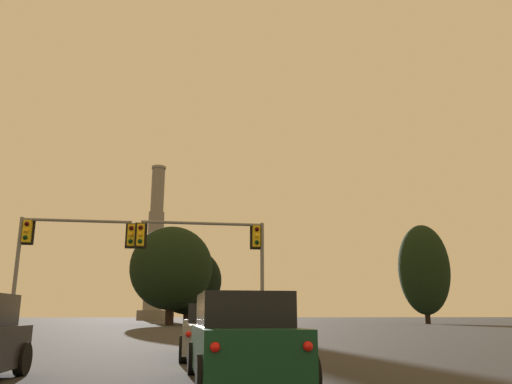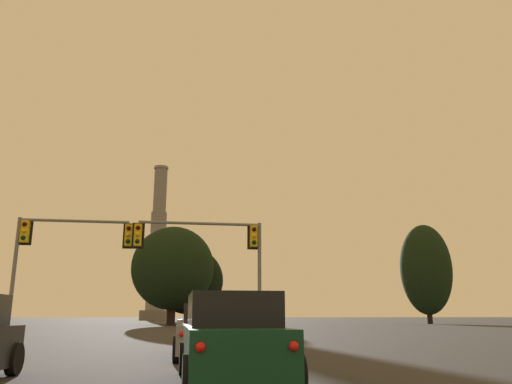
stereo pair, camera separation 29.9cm
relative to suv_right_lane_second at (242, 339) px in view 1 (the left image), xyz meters
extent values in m
cube|color=#0F3823|center=(0.00, -0.03, -0.21)|extent=(1.95, 4.81, 0.95)
cube|color=black|center=(0.00, 0.09, 0.61)|extent=(1.80, 2.81, 0.70)
cylinder|color=black|center=(-0.95, 1.89, -0.52)|extent=(0.23, 0.76, 0.76)
cylinder|color=black|center=(0.93, 1.90, -0.52)|extent=(0.23, 0.76, 0.76)
cylinder|color=black|center=(-0.93, -1.96, -0.52)|extent=(0.23, 0.76, 0.76)
cylinder|color=black|center=(0.95, -1.95, -0.52)|extent=(0.23, 0.76, 0.76)
sphere|color=red|center=(-0.76, -2.46, 0.00)|extent=(0.17, 0.17, 0.17)
sphere|color=red|center=(0.80, -2.45, 0.00)|extent=(0.17, 0.17, 0.17)
cube|color=gray|center=(-0.04, 7.05, -0.24)|extent=(2.26, 5.49, 0.88)
cube|color=black|center=(0.05, 8.80, 0.56)|extent=(1.93, 1.89, 0.72)
cube|color=gray|center=(-1.04, 5.71, 0.28)|extent=(0.22, 2.43, 0.16)
cube|color=gray|center=(0.83, 5.62, 0.28)|extent=(0.22, 2.43, 0.16)
cylinder|color=black|center=(-0.91, 9.30, -0.50)|extent=(0.26, 0.81, 0.80)
cylinder|color=black|center=(1.05, 9.20, -0.50)|extent=(0.26, 0.81, 0.80)
cylinder|color=black|center=(-1.12, 4.90, -0.50)|extent=(0.26, 0.81, 0.80)
cylinder|color=black|center=(0.84, 4.81, -0.50)|extent=(0.26, 0.81, 0.80)
sphere|color=red|center=(-0.99, 4.37, -0.04)|extent=(0.17, 0.17, 0.17)
sphere|color=red|center=(0.65, 4.29, -0.04)|extent=(0.17, 0.17, 0.17)
cylinder|color=black|center=(-4.96, 2.27, -0.52)|extent=(0.25, 0.77, 0.76)
cylinder|color=slate|center=(-8.70, 13.76, 2.06)|extent=(0.18, 0.18, 5.91)
cylinder|color=black|center=(-8.70, 13.76, -0.85)|extent=(0.40, 0.40, 0.10)
cube|color=yellow|center=(-8.41, 13.76, 4.34)|extent=(0.34, 0.34, 1.04)
cube|color=black|center=(-8.41, 13.94, 4.34)|extent=(0.58, 0.03, 1.25)
sphere|color=#320504|center=(-8.41, 13.57, 4.66)|extent=(0.22, 0.22, 0.22)
sphere|color=#F2AD14|center=(-8.41, 13.57, 4.34)|extent=(0.22, 0.22, 0.22)
sphere|color=black|center=(-8.41, 13.57, 4.02)|extent=(0.22, 0.22, 0.22)
cylinder|color=slate|center=(-6.16, 13.76, 4.91)|extent=(5.08, 0.14, 0.14)
sphere|color=slate|center=(-8.70, 13.76, 4.91)|extent=(0.18, 0.18, 0.18)
cube|color=yellow|center=(-3.62, 13.76, 4.27)|extent=(0.34, 0.34, 1.04)
cube|color=black|center=(-3.62, 13.94, 4.27)|extent=(0.58, 0.03, 1.25)
sphere|color=#320504|center=(-3.62, 13.57, 4.59)|extent=(0.22, 0.22, 0.22)
sphere|color=#F2AD14|center=(-3.62, 13.57, 4.27)|extent=(0.22, 0.22, 0.22)
sphere|color=black|center=(-3.62, 13.57, 3.95)|extent=(0.22, 0.22, 0.22)
cylinder|color=slate|center=(2.73, 13.07, 2.02)|extent=(0.18, 0.18, 5.83)
cylinder|color=black|center=(2.73, 13.07, -0.85)|extent=(0.40, 0.40, 0.10)
cube|color=yellow|center=(2.44, 13.07, 4.26)|extent=(0.34, 0.34, 1.04)
cube|color=black|center=(2.44, 13.25, 4.26)|extent=(0.58, 0.03, 1.25)
sphere|color=#320504|center=(2.44, 12.88, 4.58)|extent=(0.22, 0.22, 0.22)
sphere|color=#F2AD14|center=(2.44, 12.88, 4.26)|extent=(0.22, 0.22, 0.22)
sphere|color=black|center=(2.44, 12.88, 3.94)|extent=(0.22, 0.22, 0.22)
cylinder|color=slate|center=(-0.20, 13.07, 4.83)|extent=(5.85, 0.14, 0.14)
sphere|color=slate|center=(2.73, 13.07, 4.83)|extent=(0.18, 0.18, 0.18)
cube|color=yellow|center=(-3.13, 13.07, 4.19)|extent=(0.34, 0.34, 1.04)
cube|color=black|center=(-3.13, 13.25, 4.19)|extent=(0.58, 0.03, 1.25)
sphere|color=#320504|center=(-3.13, 12.88, 4.51)|extent=(0.22, 0.22, 0.22)
sphere|color=#F2AD14|center=(-3.13, 12.88, 4.19)|extent=(0.22, 0.22, 0.22)
sphere|color=black|center=(-3.13, 12.88, 3.87)|extent=(0.22, 0.22, 0.22)
cylinder|color=slate|center=(-7.24, 132.29, 0.42)|extent=(8.22, 8.22, 2.63)
cylinder|color=gray|center=(-7.24, 132.29, 8.59)|extent=(5.14, 5.14, 13.72)
cylinder|color=gray|center=(-7.24, 132.29, 22.31)|extent=(4.42, 4.42, 13.72)
cylinder|color=gray|center=(-7.24, 132.29, 36.02)|extent=(3.70, 3.70, 13.72)
cylinder|color=gray|center=(-7.24, 132.29, 42.53)|extent=(4.15, 4.15, 0.70)
cylinder|color=black|center=(-1.95, 61.33, 0.85)|extent=(1.16, 1.16, 3.50)
ellipsoid|color=black|center=(-1.95, 61.33, 7.01)|extent=(11.63, 10.47, 11.75)
cylinder|color=black|center=(0.59, 68.25, 0.47)|extent=(1.05, 1.05, 2.74)
ellipsoid|color=black|center=(0.59, 68.25, 5.69)|extent=(10.49, 9.44, 10.26)
cylinder|color=black|center=(38.68, 65.58, 0.70)|extent=(0.83, 0.83, 3.20)
ellipsoid|color=black|center=(38.68, 65.58, 7.76)|extent=(8.32, 7.49, 14.54)
camera|label=1|loc=(-1.46, -10.93, 0.51)|focal=35.00mm
camera|label=2|loc=(-1.16, -10.97, 0.51)|focal=35.00mm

